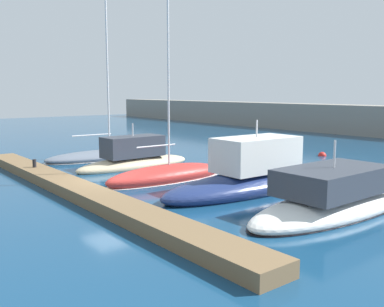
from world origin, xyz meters
The scene contains 10 objects.
ground_plane centered at (0.00, 0.00, 0.00)m, with size 120.00×120.00×0.00m, color navy.
dock_pier centered at (0.00, -1.85, 0.25)m, with size 23.72×1.44×0.50m, color brown.
sailboat_slate_nearest centered at (-8.77, 3.91, 0.22)m, with size 3.09×8.21×12.12m.
motorboat_sand_second centered at (-4.57, 3.97, 0.53)m, with size 2.30×7.79×3.10m.
sailboat_red_third centered at (0.01, 3.12, 0.30)m, with size 2.04×7.04×13.78m.
motorboat_navy_fourth centered at (4.29, 5.25, 0.66)m, with size 3.07×10.53×3.70m.
motorboat_white_fifth centered at (8.81, 5.17, 0.43)m, with size 3.08×10.07×3.22m.
mooring_buoy_red centered at (-0.23, 16.97, 0.00)m, with size 0.58×0.58×0.58m, color red.
mooring_buoy_orange centered at (-3.66, 17.79, 0.00)m, with size 0.90×0.90×0.90m, color orange.
dock_bollard centered at (-5.43, -1.85, 0.72)m, with size 0.20×0.20×0.44m, color black.
Camera 1 is at (18.22, -9.55, 4.60)m, focal length 40.61 mm.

